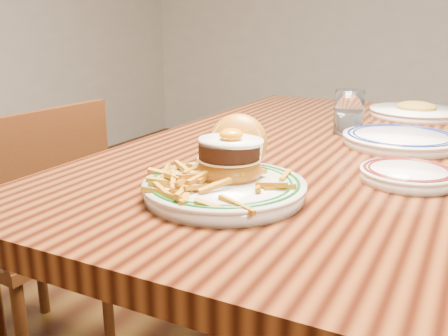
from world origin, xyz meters
The scene contains 7 objects.
table centered at (0.00, 0.00, 0.66)m, with size 0.85×1.60×0.75m.
chair_left centered at (-0.76, -0.26, 0.45)m, with size 0.41×0.41×0.83m.
main_plate centered at (0.00, -0.47, 0.79)m, with size 0.30×0.31×0.14m.
side_plate centered at (0.28, -0.23, 0.77)m, with size 0.19×0.20×0.03m.
rear_plate centered at (0.22, 0.08, 0.77)m, with size 0.29×0.29×0.03m.
water_glass centered at (0.06, 0.16, 0.80)m, with size 0.08×0.08×0.12m.
far_plate centered at (0.20, 0.53, 0.77)m, with size 0.30×0.30×0.05m.
Camera 1 is at (0.39, -1.25, 1.06)m, focal length 40.00 mm.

